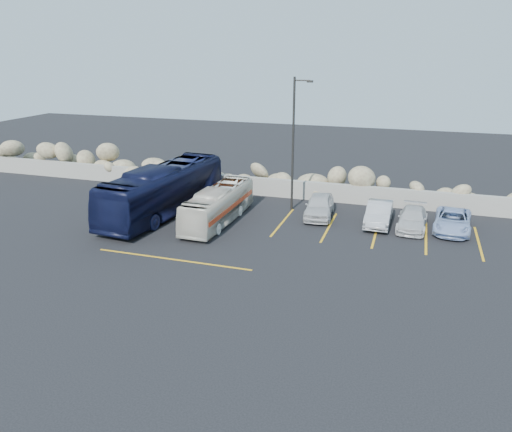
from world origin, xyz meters
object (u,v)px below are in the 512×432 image
(vintage_bus, at_px, (218,205))
(tour_coach, at_px, (164,190))
(lamppost, at_px, (294,141))
(car_a, at_px, (319,206))
(car_c, at_px, (412,219))
(car_b, at_px, (379,213))
(car_d, at_px, (453,221))

(vintage_bus, relative_size, tour_coach, 0.69)
(lamppost, bearing_deg, car_a, -24.42)
(tour_coach, xyz_separation_m, car_c, (14.39, 1.84, -0.93))
(car_a, distance_m, car_c, 5.34)
(car_c, bearing_deg, tour_coach, -169.95)
(lamppost, xyz_separation_m, car_c, (7.17, -1.26, -3.75))
(vintage_bus, bearing_deg, car_c, 13.10)
(car_a, distance_m, car_b, 3.49)
(lamppost, distance_m, car_d, 10.04)
(vintage_bus, height_order, car_c, vintage_bus)
(car_a, relative_size, car_d, 0.96)
(vintage_bus, distance_m, tour_coach, 3.79)
(tour_coach, relative_size, car_b, 2.74)
(vintage_bus, distance_m, car_b, 9.17)
(tour_coach, height_order, car_a, tour_coach)
(lamppost, height_order, vintage_bus, lamppost)
(car_b, bearing_deg, car_d, 2.64)
(lamppost, distance_m, vintage_bus, 5.99)
(car_a, bearing_deg, vintage_bus, -157.64)
(car_b, distance_m, car_d, 3.95)
(vintage_bus, xyz_separation_m, car_c, (10.66, 2.34, -0.47))
(tour_coach, distance_m, car_b, 12.73)
(tour_coach, relative_size, car_a, 2.71)
(lamppost, xyz_separation_m, car_b, (5.33, -1.11, -3.66))
(lamppost, bearing_deg, car_d, -5.92)
(car_b, xyz_separation_m, car_c, (1.84, -0.15, -0.09))
(lamppost, relative_size, car_a, 2.04)
(lamppost, relative_size, tour_coach, 0.76)
(car_a, bearing_deg, tour_coach, -170.97)
(car_a, height_order, car_c, car_a)
(car_c, bearing_deg, car_a, 178.24)
(lamppost, xyz_separation_m, car_d, (9.27, -0.96, -3.73))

